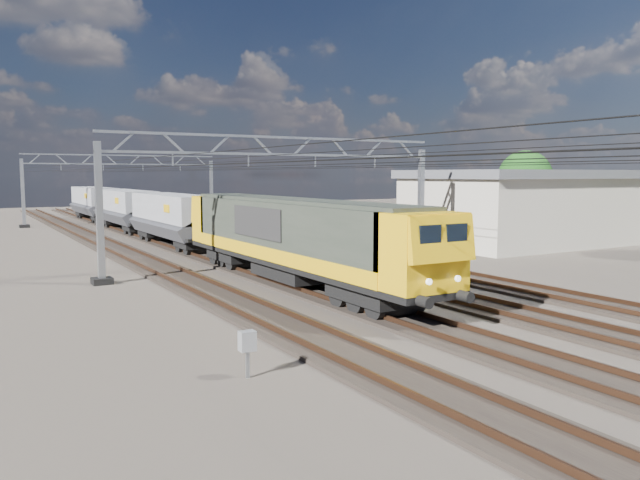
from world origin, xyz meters
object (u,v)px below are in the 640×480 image
catenary_gantry_far (124,186)px  hopper_wagon_third (94,201)px  hopper_wagon_lead (174,215)px  industrial_shed (534,206)px  trackside_cabinet (247,343)px  tree_far (529,179)px  locomotive (293,235)px  catenary_gantry_mid (283,197)px  hopper_wagon_mid (126,207)px

catenary_gantry_far → hopper_wagon_third: bearing=110.8°
hopper_wagon_lead → hopper_wagon_third: size_ratio=1.00×
hopper_wagon_lead → industrial_shed: (24.00, -10.86, 0.49)m
trackside_cabinet → tree_far: tree_far is taller
hopper_wagon_lead → tree_far: bearing=-5.4°
locomotive → trackside_cabinet: size_ratio=17.57×
catenary_gantry_mid → hopper_wagon_lead: (-2.00, 12.86, -1.67)m
catenary_gantry_far → tree_far: bearing=-40.8°
trackside_cabinet → industrial_shed: industrial_shed is taller
hopper_wagon_mid → locomotive: bearing=-90.0°
catenary_gantry_far → hopper_wagon_lead: bearing=-94.9°
catenary_gantry_mid → industrial_shed: bearing=5.2°
locomotive → industrial_shed: bearing=15.9°
catenary_gantry_mid → hopper_wagon_lead: size_ratio=1.53×
hopper_wagon_mid → trackside_cabinet: size_ratio=10.82×
industrial_shed → hopper_wagon_third: bearing=121.4°
catenary_gantry_mid → catenary_gantry_far: same height
hopper_wagon_mid → tree_far: 36.72m
catenary_gantry_far → hopper_wagon_mid: bearing=-102.6°
hopper_wagon_lead → hopper_wagon_third: 28.40m
hopper_wagon_third → tree_far: size_ratio=1.78×
locomotive → trackside_cabinet: 13.21m
catenary_gantry_far → industrial_shed: size_ratio=1.07×
catenary_gantry_far → tree_far: 40.08m
hopper_wagon_third → industrial_shed: size_ratio=0.70×
trackside_cabinet → hopper_wagon_lead: bearing=78.2°
catenary_gantry_mid → hopper_wagon_third: catenary_gantry_mid is taller
locomotive → trackside_cabinet: bearing=-123.0°
trackside_cabinet → locomotive: bearing=59.2°
catenary_gantry_far → tree_far: (30.32, -26.21, 0.74)m
catenary_gantry_far → hopper_wagon_third: (-2.00, 5.26, -1.67)m
hopper_wagon_third → trackside_cabinet: bearing=-97.1°
catenary_gantry_far → industrial_shed: catenary_gantry_far is taller
locomotive → hopper_wagon_third: 46.10m
hopper_wagon_mid → catenary_gantry_far: bearing=77.4°
catenary_gantry_far → hopper_wagon_mid: catenary_gantry_far is taller
hopper_wagon_mid → hopper_wagon_third: 14.20m
catenary_gantry_far → trackside_cabinet: bearing=-100.0°
locomotive → hopper_wagon_lead: bearing=90.0°
hopper_wagon_lead → tree_far: tree_far is taller
catenary_gantry_mid → hopper_wagon_third: 41.35m
catenary_gantry_mid → hopper_wagon_mid: 27.19m
hopper_wagon_third → trackside_cabinet: size_ratio=10.82×
locomotive → industrial_shed: 24.96m
catenary_gantry_far → locomotive: (-2.00, -40.83, -1.58)m
locomotive → hopper_wagon_third: size_ratio=1.62×
catenary_gantry_mid → locomotive: (-2.00, -4.83, -1.58)m
hopper_wagon_mid → industrial_shed: industrial_shed is taller
hopper_wagon_third → tree_far: tree_far is taller
hopper_wagon_lead → hopper_wagon_mid: size_ratio=1.00×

